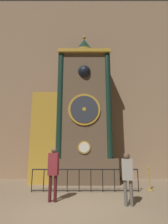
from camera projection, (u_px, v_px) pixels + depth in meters
The scene contains 7 objects.
ground_plane at pixel (68, 211), 4.95m from camera, with size 28.00×28.00×0.00m, color #847056.
cathedral_back_wall at pixel (76, 81), 11.57m from camera, with size 24.00×0.32×12.22m.
clock_tower at pixel (77, 117), 9.79m from camera, with size 4.52×1.80×8.58m.
railing_fence at pixel (85, 179), 7.27m from camera, with size 4.46×0.05×0.91m.
visitor_near at pixel (53, 169), 6.03m from camera, with size 0.37×0.27×1.78m.
visitor_far at pixel (127, 173), 5.59m from camera, with size 0.38×0.28×1.61m.
stanchion_post at pixel (149, 183), 7.51m from camera, with size 0.28×0.28×0.97m.
Camera 1 is at (0.46, -5.42, 1.76)m, focal length 28.00 mm.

